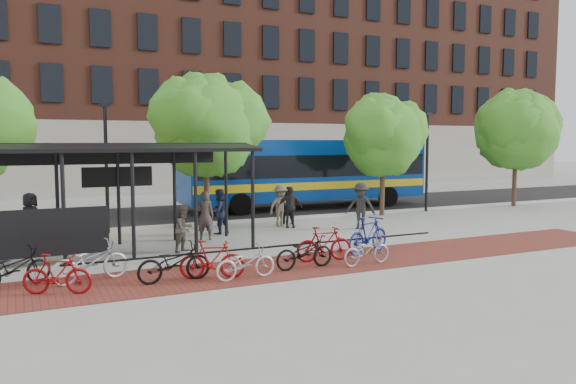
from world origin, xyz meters
name	(u,v)px	position (x,y,z in m)	size (l,w,h in m)	color
ground	(305,234)	(0.00, 0.00, 0.00)	(160.00, 160.00, 0.00)	#9E9E99
asphalt_street	(235,211)	(0.00, 8.00, 0.01)	(160.00, 8.00, 0.01)	black
curb	(265,220)	(0.00, 4.00, 0.06)	(160.00, 0.25, 0.12)	#B7B7B2
brick_strip	(324,263)	(-2.00, -5.00, 0.00)	(24.00, 3.00, 0.01)	maroon
bike_rack_rail	(272,261)	(-3.30, -4.10, 0.00)	(12.00, 0.05, 0.95)	black
building_brick	(269,68)	(10.00, 26.00, 10.00)	(55.00, 14.00, 20.00)	brown
bus_shelter	(88,162)	(-8.13, -0.48, 3.00)	(10.60, 3.07, 3.60)	black
tree_b	(207,122)	(-2.90, 3.35, 4.46)	(5.15, 4.20, 6.47)	#382619
tree_c	(384,133)	(6.09, 3.35, 4.05)	(4.66, 3.80, 5.92)	#382619
tree_d	(517,126)	(15.10, 3.35, 4.47)	(5.39, 4.40, 6.55)	#382619
lamp_post_left	(106,164)	(-7.00, 3.60, 2.75)	(0.35, 0.20, 5.12)	black
lamp_post_right	(427,159)	(9.00, 3.60, 2.75)	(0.35, 0.20, 5.12)	black
bus	(306,169)	(4.07, 7.71, 2.13)	(13.78, 3.37, 3.72)	#083692
bike_0	(14,268)	(-10.36, -4.04, 0.49)	(0.65, 1.85, 0.97)	black
bike_1	(57,274)	(-9.43, -5.25, 0.49)	(0.46, 1.64, 0.99)	maroon
bike_2	(91,262)	(-8.56, -4.33, 0.53)	(0.71, 2.03, 1.07)	#A4A3A6
bike_4	(174,263)	(-6.61, -5.28, 0.51)	(0.68, 1.94, 1.02)	black
bike_5	(212,260)	(-5.62, -5.39, 0.52)	(0.49, 1.72, 1.03)	maroon
bike_6	(246,262)	(-4.83, -5.81, 0.45)	(0.60, 1.71, 0.90)	#B4B4B7
bike_8	(304,252)	(-2.87, -5.41, 0.48)	(0.64, 1.84, 0.97)	black
bike_9	(324,244)	(-1.87, -4.80, 0.54)	(0.50, 1.78, 1.07)	maroon
bike_10	(367,250)	(-0.99, -5.78, 0.45)	(0.59, 1.70, 0.89)	gray
bike_11	(368,235)	(0.03, -4.34, 0.61)	(0.57, 2.02, 1.21)	navy
pedestrian_0	(30,218)	(-9.83, 2.33, 0.92)	(0.90, 0.58, 1.83)	black
pedestrian_1	(205,216)	(-4.00, 0.38, 0.91)	(0.67, 0.44, 1.82)	#39302D
pedestrian_2	(219,212)	(-3.10, 1.43, 0.89)	(0.86, 0.67, 1.78)	#1A223E
pedestrian_3	(281,206)	(-0.09, 2.12, 0.89)	(1.15, 0.66, 1.79)	brown
pedestrian_4	(290,207)	(0.13, 1.68, 0.87)	(1.03, 0.43, 1.75)	#262626
pedestrian_5	(288,205)	(0.51, 2.68, 0.83)	(1.54, 0.49, 1.66)	black
pedestrian_8	(184,229)	(-5.30, -1.50, 0.78)	(0.75, 0.59, 1.55)	#4E463A
pedestrian_9	(361,206)	(2.62, 0.06, 0.97)	(1.25, 0.72, 1.93)	black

